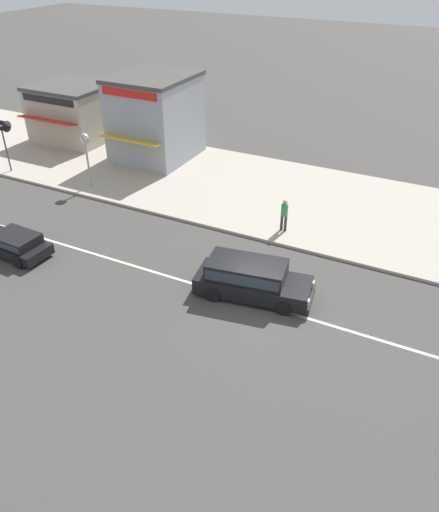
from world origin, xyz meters
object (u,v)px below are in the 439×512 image
shopfront_corner_warung (74,112)px  street_clock (86,148)px  pedestrian_near_clock (284,213)px  arrow_signboard (7,129)px  shopfront_mid_block (156,117)px  hatchback_black_3 (14,243)px  minivan_black_0 (250,278)px

shopfront_corner_warung → street_clock: bearing=-45.0°
pedestrian_near_clock → arrow_signboard: bearing=-178.1°
shopfront_mid_block → pedestrian_near_clock: bearing=-27.2°
shopfront_corner_warung → shopfront_mid_block: bearing=-3.4°
hatchback_black_3 → arrow_signboard: 10.04m
pedestrian_near_clock → shopfront_corner_warung: size_ratio=0.31×
pedestrian_near_clock → shopfront_corner_warung: (-18.21, 6.09, 0.93)m
arrow_signboard → minivan_black_0: bearing=-15.0°
arrow_signboard → shopfront_corner_warung: size_ratio=0.59×
pedestrian_near_clock → hatchback_black_3: bearing=-144.7°
shopfront_corner_warung → shopfront_mid_block: size_ratio=0.91×
arrow_signboard → pedestrian_near_clock: arrow_signboard is taller
minivan_black_0 → shopfront_corner_warung: bearing=148.5°
street_clock → shopfront_corner_warung: (-6.20, 6.20, -0.40)m
hatchback_black_3 → arrow_signboard: size_ratio=1.19×
pedestrian_near_clock → shopfront_mid_block: shopfront_mid_block is taller
minivan_black_0 → arrow_signboard: arrow_signboard is taller
hatchback_black_3 → pedestrian_near_clock: bearing=35.3°
minivan_black_0 → hatchback_black_3: bearing=-169.6°
arrow_signboard → pedestrian_near_clock: (17.49, 0.59, -1.75)m
hatchback_black_3 → street_clock: street_clock is taller
shopfront_mid_block → arrow_signboard: bearing=-136.0°
pedestrian_near_clock → shopfront_mid_block: 12.49m
minivan_black_0 → arrow_signboard: size_ratio=1.55×
hatchback_black_3 → shopfront_mid_block: 13.33m
street_clock → shopfront_corner_warung: size_ratio=0.58×
hatchback_black_3 → shopfront_corner_warung: (-7.66, 13.57, 1.49)m
shopfront_mid_block → shopfront_corner_warung: bearing=176.6°
pedestrian_near_clock → shopfront_mid_block: (-11.01, 5.66, 1.65)m
street_clock → shopfront_corner_warung: bearing=135.0°
street_clock → shopfront_mid_block: size_ratio=0.53×
pedestrian_near_clock → minivan_black_0: bearing=-84.1°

